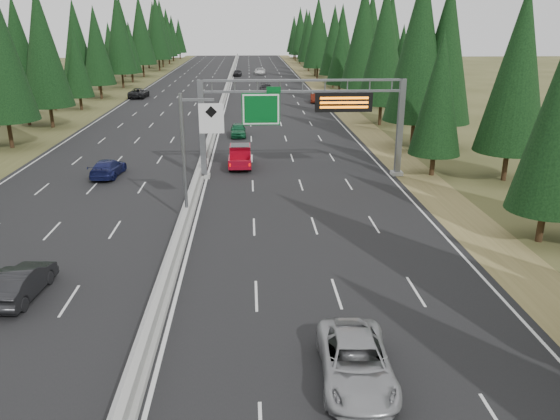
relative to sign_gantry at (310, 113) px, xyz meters
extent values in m
cube|color=black|center=(-8.92, 45.12, -5.23)|extent=(32.00, 260.00, 0.08)
cube|color=olive|center=(8.88, 45.12, -5.24)|extent=(3.60, 260.00, 0.06)
cube|color=#41441F|center=(-26.72, 45.12, -5.24)|extent=(3.60, 260.00, 0.06)
cube|color=gray|center=(-8.92, 45.12, -5.04)|extent=(0.70, 260.00, 0.30)
cube|color=gray|center=(-8.92, 45.12, -4.64)|extent=(0.30, 260.00, 0.60)
cube|color=slate|center=(-8.57, 0.12, -1.29)|extent=(0.45, 0.45, 7.80)
cube|color=gray|center=(-8.57, 0.12, -5.04)|extent=(0.90, 0.90, 0.30)
cube|color=slate|center=(7.28, 0.12, -1.29)|extent=(0.45, 0.45, 7.80)
cube|color=gray|center=(7.28, 0.12, -5.04)|extent=(0.90, 0.90, 0.30)
cube|color=slate|center=(-0.64, 0.12, 2.53)|extent=(15.85, 0.35, 0.16)
cube|color=slate|center=(-0.64, 0.12, 1.69)|extent=(15.85, 0.35, 0.16)
cube|color=#054C19|center=(-3.92, -0.13, 0.36)|extent=(3.00, 0.10, 2.50)
cube|color=silver|center=(-3.92, -0.19, 0.36)|extent=(2.85, 0.02, 2.35)
cube|color=#054C19|center=(-2.92, -0.13, 1.86)|extent=(1.10, 0.10, 0.45)
cube|color=black|center=(2.58, -0.18, 0.86)|extent=(4.50, 0.40, 1.50)
cube|color=orange|center=(2.58, -0.40, 1.21)|extent=(3.80, 0.02, 0.18)
cube|color=orange|center=(2.58, -0.40, 0.86)|extent=(3.80, 0.02, 0.18)
cube|color=orange|center=(2.58, -0.40, 0.51)|extent=(3.80, 0.02, 0.18)
cylinder|color=slate|center=(-8.92, -9.88, -1.19)|extent=(0.20, 0.20, 8.00)
cube|color=gray|center=(-8.92, -9.88, -5.09)|extent=(0.50, 0.50, 0.20)
cube|color=slate|center=(-7.92, -9.88, 2.41)|extent=(2.00, 0.15, 0.15)
cube|color=silver|center=(-7.12, -10.00, 1.31)|extent=(1.50, 0.06, 1.80)
cylinder|color=black|center=(11.84, -14.47, -4.30)|extent=(0.40, 0.40, 1.94)
cone|color=black|center=(11.84, -14.47, 1.76)|extent=(4.36, 4.36, 10.18)
cylinder|color=black|center=(10.20, 0.00, -4.34)|extent=(0.40, 0.40, 1.85)
cone|color=black|center=(10.20, 0.00, 1.46)|extent=(4.17, 4.17, 9.74)
cylinder|color=black|center=(15.55, -1.68, -4.07)|extent=(0.40, 0.40, 2.40)
cone|color=black|center=(15.55, -1.68, 3.43)|extent=(5.40, 5.40, 12.61)
cylinder|color=black|center=(11.62, 10.74, -3.88)|extent=(0.40, 0.40, 2.78)
cone|color=black|center=(11.62, 10.74, 4.81)|extent=(6.26, 6.26, 14.60)
cylinder|color=black|center=(14.19, 10.62, -3.97)|extent=(0.40, 0.40, 2.59)
cone|color=black|center=(14.19, 10.62, 4.13)|extent=(5.83, 5.83, 13.61)
cylinder|color=black|center=(11.30, 23.64, -3.95)|extent=(0.40, 0.40, 2.63)
cone|color=black|center=(11.30, 23.64, 4.27)|extent=(5.92, 5.92, 13.81)
cylinder|color=black|center=(14.19, 25.97, -4.32)|extent=(0.40, 0.40, 1.91)
cone|color=black|center=(14.19, 25.97, 1.64)|extent=(4.29, 4.29, 10.01)
cylinder|color=black|center=(11.93, 39.22, -3.86)|extent=(0.40, 0.40, 2.82)
cone|color=black|center=(11.93, 39.22, 4.96)|extent=(6.35, 6.35, 14.81)
cylinder|color=black|center=(15.87, 39.08, -3.97)|extent=(0.40, 0.40, 2.61)
cone|color=black|center=(15.87, 39.08, 4.18)|extent=(5.86, 5.86, 13.68)
cylinder|color=black|center=(10.64, 51.18, -4.24)|extent=(0.40, 0.40, 2.06)
cone|color=black|center=(10.64, 51.18, 2.21)|extent=(4.64, 4.64, 10.83)
cylinder|color=black|center=(15.99, 52.73, -3.91)|extent=(0.40, 0.40, 2.72)
cone|color=black|center=(15.99, 52.73, 4.58)|extent=(6.12, 6.12, 14.27)
cylinder|color=black|center=(11.61, 64.98, -4.04)|extent=(0.40, 0.40, 2.45)
cone|color=black|center=(11.61, 64.98, 3.62)|extent=(5.52, 5.52, 12.88)
cylinder|color=black|center=(15.88, 64.90, -4.29)|extent=(0.40, 0.40, 1.96)
cone|color=black|center=(15.88, 64.90, 1.83)|extent=(4.41, 4.41, 10.28)
cylinder|color=black|center=(10.18, 78.70, -3.88)|extent=(0.40, 0.40, 2.77)
cone|color=black|center=(10.18, 78.70, 4.79)|extent=(6.24, 6.24, 14.56)
cylinder|color=black|center=(15.38, 78.76, -3.99)|extent=(0.40, 0.40, 2.55)
cone|color=black|center=(15.38, 78.76, 3.98)|extent=(5.74, 5.74, 13.40)
cylinder|color=black|center=(10.98, 89.51, -4.04)|extent=(0.40, 0.40, 2.46)
cone|color=black|center=(10.98, 89.51, 3.65)|extent=(5.53, 5.53, 12.91)
cylinder|color=black|center=(14.93, 90.05, -4.23)|extent=(0.40, 0.40, 2.08)
cone|color=black|center=(14.93, 90.05, 2.25)|extent=(4.67, 4.67, 10.90)
cylinder|color=black|center=(10.88, 103.25, -4.06)|extent=(0.40, 0.40, 2.42)
cone|color=black|center=(10.88, 103.25, 3.51)|extent=(5.45, 5.45, 12.71)
cylinder|color=black|center=(14.89, 104.00, -4.26)|extent=(0.40, 0.40, 2.01)
cone|color=black|center=(14.89, 104.00, 2.02)|extent=(4.52, 4.52, 10.55)
cylinder|color=black|center=(11.64, 118.45, -4.18)|extent=(0.40, 0.40, 2.18)
cone|color=black|center=(11.64, 118.45, 2.64)|extent=(4.91, 4.91, 11.45)
cylinder|color=black|center=(14.91, 119.34, -4.31)|extent=(0.40, 0.40, 1.91)
cone|color=black|center=(14.91, 119.34, 1.66)|extent=(4.30, 4.30, 10.04)
cylinder|color=black|center=(11.15, 131.05, -3.94)|extent=(0.40, 0.40, 2.65)
cone|color=black|center=(11.15, 131.05, 4.35)|extent=(5.97, 5.97, 13.93)
cylinder|color=black|center=(15.81, 130.95, -4.31)|extent=(0.40, 0.40, 1.91)
cone|color=black|center=(15.81, 130.95, 1.66)|extent=(4.30, 4.30, 10.04)
cylinder|color=black|center=(10.86, 145.12, -4.28)|extent=(0.40, 0.40, 1.97)
cone|color=black|center=(10.86, 145.12, 1.87)|extent=(4.43, 4.43, 10.34)
cylinder|color=black|center=(14.48, 144.99, -3.95)|extent=(0.40, 0.40, 2.63)
cone|color=black|center=(14.48, 144.99, 4.26)|extent=(5.92, 5.92, 13.81)
cylinder|color=black|center=(11.22, 154.98, -4.12)|extent=(0.40, 0.40, 2.30)
cone|color=black|center=(11.22, 154.98, 3.08)|extent=(5.18, 5.18, 12.08)
cylinder|color=black|center=(15.64, 156.01, -4.10)|extent=(0.40, 0.40, 2.33)
cone|color=black|center=(15.64, 156.01, 3.17)|extent=(5.24, 5.24, 12.22)
cylinder|color=black|center=(-28.95, 12.92, -3.87)|extent=(0.40, 0.40, 2.80)
cylinder|color=black|center=(-28.56, 24.04, -3.97)|extent=(0.40, 0.40, 2.60)
cone|color=black|center=(-28.56, 24.04, 4.15)|extent=(5.85, 5.85, 13.64)
cylinder|color=black|center=(-32.11, 26.14, -4.05)|extent=(0.40, 0.40, 2.43)
cone|color=black|center=(-32.11, 26.14, 3.55)|extent=(5.48, 5.48, 12.78)
cylinder|color=black|center=(-29.28, 38.61, -4.35)|extent=(0.40, 0.40, 1.85)
cone|color=black|center=(-29.28, 38.61, 1.42)|extent=(4.15, 4.15, 9.69)
cylinder|color=black|center=(-32.87, 38.30, -4.34)|extent=(0.40, 0.40, 1.85)
cone|color=black|center=(-32.87, 38.30, 1.45)|extent=(4.17, 4.17, 9.73)
cylinder|color=black|center=(-29.33, 50.47, -4.09)|extent=(0.40, 0.40, 2.36)
cone|color=black|center=(-29.33, 50.47, 3.29)|extent=(5.31, 5.31, 12.39)
cylinder|color=black|center=(-33.34, 53.42, -4.01)|extent=(0.40, 0.40, 2.52)
cone|color=black|center=(-33.34, 53.42, 3.88)|extent=(5.68, 5.68, 13.25)
cylinder|color=black|center=(-29.19, 66.68, -3.89)|extent=(0.40, 0.40, 2.76)
cone|color=black|center=(-29.19, 66.68, 4.74)|extent=(6.21, 6.21, 14.50)
cylinder|color=black|center=(-32.89, 63.14, -4.38)|extent=(0.40, 0.40, 1.77)
cone|color=black|center=(-32.89, 63.14, 1.16)|extent=(3.99, 3.99, 9.30)
cylinder|color=black|center=(-29.49, 77.38, -4.28)|extent=(0.40, 0.40, 1.97)
cone|color=black|center=(-29.49, 77.38, 1.89)|extent=(4.44, 4.44, 10.37)
cylinder|color=black|center=(-33.70, 77.52, -4.29)|extent=(0.40, 0.40, 1.95)
cone|color=black|center=(-33.70, 77.52, 1.81)|extent=(4.39, 4.39, 10.25)
cylinder|color=black|center=(-29.27, 89.37, -3.83)|extent=(0.40, 0.40, 2.88)
cone|color=black|center=(-29.27, 89.37, 5.16)|extent=(6.47, 6.47, 15.10)
cylinder|color=black|center=(-33.72, 89.92, -3.84)|extent=(0.40, 0.40, 2.86)
cone|color=black|center=(-33.72, 89.92, 5.08)|extent=(6.42, 6.42, 14.99)
cylinder|color=black|center=(-28.08, 105.79, -3.77)|extent=(0.40, 0.40, 2.99)
cone|color=black|center=(-28.08, 105.79, 5.59)|extent=(6.74, 6.74, 15.72)
cylinder|color=black|center=(-32.89, 102.99, -4.28)|extent=(0.40, 0.40, 1.98)
cone|color=black|center=(-32.89, 102.99, 1.92)|extent=(4.46, 4.46, 10.41)
cylinder|color=black|center=(-29.08, 119.12, -3.82)|extent=(0.40, 0.40, 2.90)
cone|color=black|center=(-29.08, 119.12, 5.25)|extent=(6.53, 6.53, 15.23)
cylinder|color=black|center=(-32.49, 115.55, -4.37)|extent=(0.40, 0.40, 1.79)
cone|color=black|center=(-32.49, 115.55, 1.21)|extent=(4.02, 4.02, 9.39)
cylinder|color=black|center=(-28.85, 130.60, -4.09)|extent=(0.40, 0.40, 2.35)
cone|color=black|center=(-28.85, 130.60, 3.27)|extent=(5.30, 5.30, 12.36)
cylinder|color=black|center=(-33.06, 131.64, -3.82)|extent=(0.40, 0.40, 2.90)
cone|color=black|center=(-33.06, 131.64, 5.23)|extent=(6.51, 6.51, 15.20)
cylinder|color=black|center=(-29.31, 143.68, -4.12)|extent=(0.40, 0.40, 2.30)
cone|color=black|center=(-29.31, 143.68, 3.08)|extent=(5.18, 5.18, 12.08)
cylinder|color=black|center=(-32.81, 142.73, -3.80)|extent=(0.40, 0.40, 2.94)
cone|color=black|center=(-32.81, 142.73, 5.37)|extent=(6.61, 6.61, 15.41)
cylinder|color=black|center=(-28.48, 155.47, -4.20)|extent=(0.40, 0.40, 2.13)
cone|color=black|center=(-28.48, 155.47, 2.46)|extent=(4.80, 4.80, 11.20)
cylinder|color=black|center=(-32.78, 157.05, -3.93)|extent=(0.40, 0.40, 2.68)
cone|color=black|center=(-32.78, 157.05, 4.46)|extent=(6.04, 6.04, 14.09)
imported|color=#9B9B9F|center=(-1.27, -26.88, -4.45)|extent=(2.72, 5.44, 1.48)
cylinder|color=black|center=(-6.51, 2.01, -4.81)|extent=(0.29, 0.76, 0.76)
cylinder|color=black|center=(-4.89, 2.01, -4.81)|extent=(0.29, 0.76, 0.76)
cylinder|color=black|center=(-6.51, 5.15, -4.81)|extent=(0.29, 0.76, 0.76)
cylinder|color=black|center=(-4.89, 5.15, -4.81)|extent=(0.29, 0.76, 0.76)
cube|color=maroon|center=(-5.70, 3.63, -4.66)|extent=(1.91, 5.34, 0.29)
cube|color=maroon|center=(-5.70, 4.48, -4.00)|extent=(1.81, 2.10, 1.05)
cube|color=black|center=(-5.70, 4.48, -3.71)|extent=(1.62, 1.81, 0.52)
cube|color=maroon|center=(-6.60, 2.20, -4.33)|extent=(0.10, 2.29, 0.57)
cube|color=maroon|center=(-4.79, 2.20, -4.33)|extent=(0.10, 2.29, 0.57)
cube|color=maroon|center=(-5.70, 1.05, -4.33)|extent=(1.91, 0.10, 0.57)
imported|color=#135631|center=(-6.10, 17.12, -4.48)|extent=(1.79, 4.20, 1.42)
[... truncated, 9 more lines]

